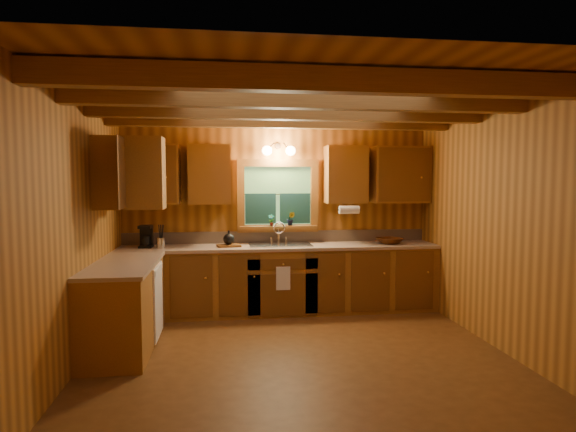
% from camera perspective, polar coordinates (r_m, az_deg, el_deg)
% --- Properties ---
extents(room, '(4.20, 4.20, 4.20)m').
position_cam_1_polar(room, '(4.73, 1.27, -1.33)').
color(room, brown).
rests_on(room, ground).
extents(ceiling_beams, '(4.20, 2.54, 0.18)m').
position_cam_1_polar(ceiling_beams, '(4.77, 1.29, 13.06)').
color(ceiling_beams, brown).
rests_on(ceiling_beams, room).
extents(base_cabinets, '(4.20, 2.22, 0.86)m').
position_cam_1_polar(base_cabinets, '(6.09, -5.26, -8.37)').
color(base_cabinets, brown).
rests_on(base_cabinets, ground).
extents(countertop, '(4.20, 2.24, 0.04)m').
position_cam_1_polar(countertop, '(6.02, -5.17, -4.16)').
color(countertop, tan).
rests_on(countertop, base_cabinets).
extents(backsplash, '(4.20, 0.02, 0.16)m').
position_cam_1_polar(backsplash, '(6.63, -1.23, -2.49)').
color(backsplash, tan).
rests_on(backsplash, room).
extents(dishwasher_panel, '(0.02, 0.60, 0.80)m').
position_cam_1_polar(dishwasher_panel, '(5.55, -15.28, -9.76)').
color(dishwasher_panel, white).
rests_on(dishwasher_panel, base_cabinets).
extents(upper_cabinets, '(4.19, 1.77, 0.78)m').
position_cam_1_polar(upper_cabinets, '(6.08, -6.08, 5.00)').
color(upper_cabinets, brown).
rests_on(upper_cabinets, room).
extents(window, '(1.12, 0.08, 1.00)m').
position_cam_1_polar(window, '(6.57, -1.22, 2.25)').
color(window, brown).
rests_on(window, room).
extents(window_sill, '(1.06, 0.14, 0.04)m').
position_cam_1_polar(window_sill, '(6.55, -1.17, -1.34)').
color(window_sill, brown).
rests_on(window_sill, room).
extents(wall_sconce, '(0.45, 0.21, 0.17)m').
position_cam_1_polar(wall_sconce, '(6.45, -1.11, 7.86)').
color(wall_sconce, black).
rests_on(wall_sconce, room).
extents(paper_towel_roll, '(0.27, 0.11, 0.11)m').
position_cam_1_polar(paper_towel_roll, '(6.41, 7.32, 0.75)').
color(paper_towel_roll, white).
rests_on(paper_towel_roll, upper_cabinets).
extents(dish_towel, '(0.18, 0.01, 0.30)m').
position_cam_1_polar(dish_towel, '(6.09, -0.58, -7.48)').
color(dish_towel, white).
rests_on(dish_towel, base_cabinets).
extents(sink, '(0.82, 0.48, 0.43)m').
position_cam_1_polar(sink, '(6.36, -0.95, -3.90)').
color(sink, silver).
rests_on(sink, countertop).
extents(coffee_maker, '(0.16, 0.21, 0.29)m').
position_cam_1_polar(coffee_maker, '(6.42, -16.61, -2.35)').
color(coffee_maker, black).
rests_on(coffee_maker, countertop).
extents(utensil_crock, '(0.11, 0.11, 0.30)m').
position_cam_1_polar(utensil_crock, '(6.28, -14.99, -3.07)').
color(utensil_crock, silver).
rests_on(utensil_crock, countertop).
extents(cutting_board, '(0.33, 0.26, 0.03)m').
position_cam_1_polar(cutting_board, '(6.26, -7.09, -3.54)').
color(cutting_board, brown).
rests_on(cutting_board, countertop).
extents(teakettle, '(0.15, 0.15, 0.19)m').
position_cam_1_polar(teakettle, '(6.25, -7.10, -2.75)').
color(teakettle, black).
rests_on(teakettle, cutting_board).
extents(wicker_basket, '(0.43, 0.43, 0.08)m').
position_cam_1_polar(wicker_basket, '(6.63, 12.06, -2.92)').
color(wicker_basket, '#48230C').
rests_on(wicker_basket, countertop).
extents(potted_plant_left, '(0.10, 0.08, 0.16)m').
position_cam_1_polar(potted_plant_left, '(6.49, -2.02, -0.50)').
color(potted_plant_left, brown).
rests_on(potted_plant_left, window_sill).
extents(potted_plant_right, '(0.12, 0.11, 0.19)m').
position_cam_1_polar(potted_plant_right, '(6.55, 0.34, -0.32)').
color(potted_plant_right, brown).
rests_on(potted_plant_right, window_sill).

